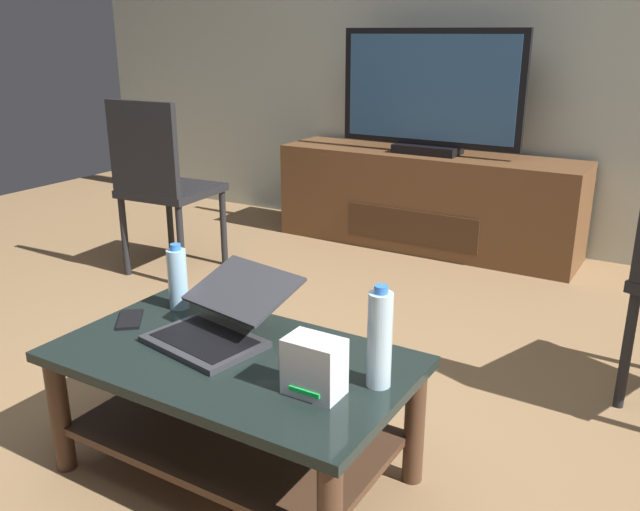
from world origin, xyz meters
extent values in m
plane|color=olive|center=(0.00, 0.00, 0.00)|extent=(7.68, 7.68, 0.00)
cube|color=#A8B2A8|center=(0.00, 2.51, 1.40)|extent=(6.40, 0.12, 2.80)
cube|color=black|center=(0.01, -0.20, 0.38)|extent=(1.03, 0.59, 0.03)
cube|color=#472D1E|center=(0.01, -0.20, 0.14)|extent=(0.90, 0.51, 0.02)
cylinder|color=#472D1E|center=(-0.45, -0.44, 0.18)|extent=(0.06, 0.06, 0.37)
cylinder|color=#472D1E|center=(-0.45, 0.05, 0.18)|extent=(0.06, 0.06, 0.37)
cylinder|color=#472D1E|center=(0.48, 0.05, 0.18)|extent=(0.06, 0.06, 0.37)
cube|color=brown|center=(-0.38, 2.19, 0.29)|extent=(1.83, 0.44, 0.58)
cube|color=#432A18|center=(-0.38, 1.97, 0.17)|extent=(0.82, 0.01, 0.20)
cube|color=black|center=(-0.38, 2.17, 0.61)|extent=(0.38, 0.20, 0.05)
cube|color=black|center=(-0.38, 2.17, 0.96)|extent=(1.10, 0.04, 0.66)
cube|color=#2D517A|center=(-0.38, 2.15, 0.96)|extent=(1.02, 0.01, 0.59)
cylinder|color=black|center=(0.94, 0.80, 0.22)|extent=(0.04, 0.04, 0.44)
cube|color=black|center=(-1.39, 1.08, 0.45)|extent=(0.47, 0.47, 0.04)
cube|color=black|center=(-1.38, 0.88, 0.70)|extent=(0.42, 0.06, 0.49)
cylinder|color=black|center=(-1.22, 1.28, 0.22)|extent=(0.04, 0.04, 0.43)
cylinder|color=black|center=(-1.60, 1.26, 0.22)|extent=(0.04, 0.04, 0.43)
cylinder|color=black|center=(-1.19, 0.90, 0.22)|extent=(0.04, 0.04, 0.43)
cylinder|color=black|center=(-1.57, 0.88, 0.22)|extent=(0.04, 0.04, 0.43)
cube|color=#333338|center=(-0.10, -0.19, 0.41)|extent=(0.36, 0.29, 0.02)
cube|color=black|center=(-0.10, -0.19, 0.42)|extent=(0.31, 0.23, 0.00)
cube|color=#333338|center=(-0.07, -0.03, 0.53)|extent=(0.36, 0.28, 0.09)
cube|color=silver|center=(-0.07, -0.03, 0.52)|extent=(0.32, 0.24, 0.08)
cube|color=silver|center=(0.32, -0.26, 0.47)|extent=(0.15, 0.09, 0.15)
cube|color=#19D84C|center=(0.32, -0.31, 0.42)|extent=(0.09, 0.00, 0.01)
cylinder|color=silver|center=(0.44, -0.14, 0.53)|extent=(0.06, 0.06, 0.26)
cylinder|color=blue|center=(0.44, -0.14, 0.66)|extent=(0.04, 0.04, 0.02)
cylinder|color=#99C6E5|center=(-0.35, -0.02, 0.50)|extent=(0.06, 0.06, 0.20)
cylinder|color=blue|center=(-0.35, -0.02, 0.61)|extent=(0.03, 0.03, 0.02)
cube|color=black|center=(-0.41, -0.18, 0.40)|extent=(0.14, 0.15, 0.01)
cube|color=#99999E|center=(0.18, -0.14, 0.41)|extent=(0.13, 0.16, 0.02)
camera|label=1|loc=(1.10, -1.53, 1.27)|focal=37.42mm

